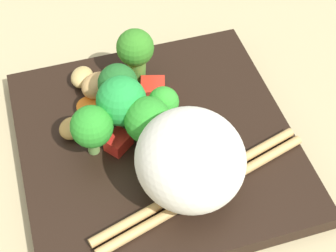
# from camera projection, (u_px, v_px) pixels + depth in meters

# --- Properties ---
(ground_plane) EXTENTS (1.10, 1.10, 0.02)m
(ground_plane) POSITION_uv_depth(u_px,v_px,m) (157.00, 156.00, 0.56)
(ground_plane) COLOR tan
(square_plate) EXTENTS (0.28, 0.28, 0.02)m
(square_plate) POSITION_uv_depth(u_px,v_px,m) (157.00, 145.00, 0.54)
(square_plate) COLOR black
(square_plate) RESTS_ON ground_plane
(rice_mound) EXTENTS (0.13, 0.13, 0.09)m
(rice_mound) POSITION_uv_depth(u_px,v_px,m) (190.00, 160.00, 0.47)
(rice_mound) COLOR white
(rice_mound) RESTS_ON square_plate
(broccoli_floret_0) EXTENTS (0.05, 0.05, 0.07)m
(broccoli_floret_0) POSITION_uv_depth(u_px,v_px,m) (121.00, 101.00, 0.51)
(broccoli_floret_0) COLOR #549242
(broccoli_floret_0) RESTS_ON square_plate
(broccoli_floret_1) EXTENTS (0.04, 0.04, 0.06)m
(broccoli_floret_1) POSITION_uv_depth(u_px,v_px,m) (133.00, 51.00, 0.56)
(broccoli_floret_1) COLOR #579C39
(broccoli_floret_1) RESTS_ON square_plate
(broccoli_floret_2) EXTENTS (0.03, 0.03, 0.05)m
(broccoli_floret_2) POSITION_uv_depth(u_px,v_px,m) (164.00, 105.00, 0.52)
(broccoli_floret_2) COLOR #7CAE5C
(broccoli_floret_2) RESTS_ON square_plate
(broccoli_floret_3) EXTENTS (0.04, 0.04, 0.06)m
(broccoli_floret_3) POSITION_uv_depth(u_px,v_px,m) (118.00, 84.00, 0.54)
(broccoli_floret_3) COLOR #67A44E
(broccoli_floret_3) RESTS_ON square_plate
(broccoli_floret_4) EXTENTS (0.04, 0.04, 0.06)m
(broccoli_floret_4) POSITION_uv_depth(u_px,v_px,m) (92.00, 127.00, 0.50)
(broccoli_floret_4) COLOR #7BB157
(broccoli_floret_4) RESTS_ON square_plate
(broccoli_floret_5) EXTENTS (0.04, 0.04, 0.06)m
(broccoli_floret_5) POSITION_uv_depth(u_px,v_px,m) (148.00, 121.00, 0.50)
(broccoli_floret_5) COLOR #579E4B
(broccoli_floret_5) RESTS_ON square_plate
(carrot_slice_0) EXTENTS (0.03, 0.03, 0.01)m
(carrot_slice_0) POSITION_uv_depth(u_px,v_px,m) (121.00, 89.00, 0.58)
(carrot_slice_0) COLOR orange
(carrot_slice_0) RESTS_ON square_plate
(carrot_slice_1) EXTENTS (0.03, 0.03, 0.01)m
(carrot_slice_1) POSITION_uv_depth(u_px,v_px,m) (114.00, 74.00, 0.59)
(carrot_slice_1) COLOR orange
(carrot_slice_1) RESTS_ON square_plate
(carrot_slice_2) EXTENTS (0.03, 0.03, 0.01)m
(carrot_slice_2) POSITION_uv_depth(u_px,v_px,m) (90.00, 107.00, 0.56)
(carrot_slice_2) COLOR orange
(carrot_slice_2) RESTS_ON square_plate
(pepper_chunk_0) EXTENTS (0.03, 0.03, 0.02)m
(pepper_chunk_0) POSITION_uv_depth(u_px,v_px,m) (119.00, 144.00, 0.52)
(pepper_chunk_0) COLOR red
(pepper_chunk_0) RESTS_ON square_plate
(pepper_chunk_1) EXTENTS (0.03, 0.03, 0.02)m
(pepper_chunk_1) POSITION_uv_depth(u_px,v_px,m) (150.00, 105.00, 0.55)
(pepper_chunk_1) COLOR red
(pepper_chunk_1) RESTS_ON square_plate
(pepper_chunk_2) EXTENTS (0.03, 0.03, 0.01)m
(pepper_chunk_2) POSITION_uv_depth(u_px,v_px,m) (153.00, 89.00, 0.57)
(pepper_chunk_2) COLOR red
(pepper_chunk_2) RESTS_ON square_plate
(chicken_piece_0) EXTENTS (0.03, 0.04, 0.02)m
(chicken_piece_0) POSITION_uv_depth(u_px,v_px,m) (82.00, 77.00, 0.58)
(chicken_piece_0) COLOR tan
(chicken_piece_0) RESTS_ON square_plate
(chicken_piece_1) EXTENTS (0.04, 0.04, 0.03)m
(chicken_piece_1) POSITION_uv_depth(u_px,v_px,m) (98.00, 85.00, 0.56)
(chicken_piece_1) COLOR tan
(chicken_piece_1) RESTS_ON square_plate
(chicken_piece_2) EXTENTS (0.04, 0.04, 0.02)m
(chicken_piece_2) POSITION_uv_depth(u_px,v_px,m) (72.00, 128.00, 0.53)
(chicken_piece_2) COLOR #BA8C45
(chicken_piece_2) RESTS_ON square_plate
(chopstick_pair) EXTENTS (0.22, 0.09, 0.01)m
(chopstick_pair) POSITION_uv_depth(u_px,v_px,m) (202.00, 188.00, 0.49)
(chopstick_pair) COLOR tan
(chopstick_pair) RESTS_ON square_plate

